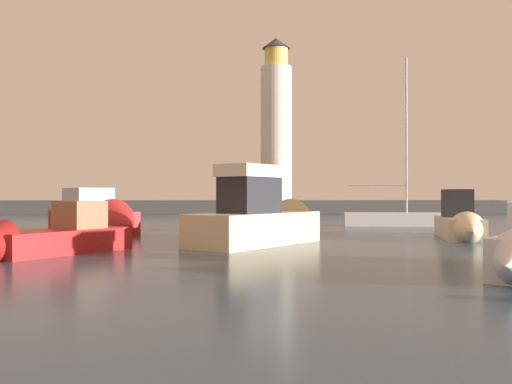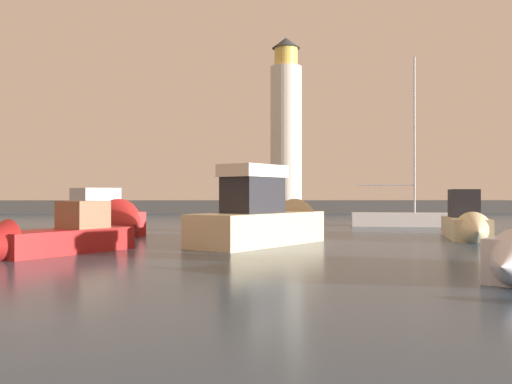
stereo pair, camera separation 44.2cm
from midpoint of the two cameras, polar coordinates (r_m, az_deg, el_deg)
The scene contains 8 objects.
ground_plane at distance 33.20m, azimuth -0.76°, elevation -3.98°, with size 220.00×220.00×0.00m, color #384C60.
breakwater at distance 64.55m, azimuth -1.43°, elevation -1.53°, with size 64.39×4.03×1.48m, color #423F3D.
lighthouse at distance 65.36m, azimuth 3.30°, elevation 7.08°, with size 3.64×3.64×19.09m.
motorboat_0 at distance 28.57m, azimuth 21.33°, elevation -3.02°, with size 3.28×6.76×2.67m.
motorboat_1 at distance 20.98m, azimuth -20.30°, elevation -4.51°, with size 5.18×6.32×2.28m.
motorboat_3 at distance 30.76m, azimuth -14.78°, elevation -2.68°, with size 7.00×8.82×3.07m.
motorboat_4 at distance 24.56m, azimuth 2.29°, elevation -2.85°, with size 7.28×8.17×3.85m.
sailboat_moored at distance 38.76m, azimuth 15.33°, elevation -2.63°, with size 7.15×2.96×11.45m.
Camera 2 is at (-0.57, -1.72, 2.13)m, focal length 38.84 mm.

